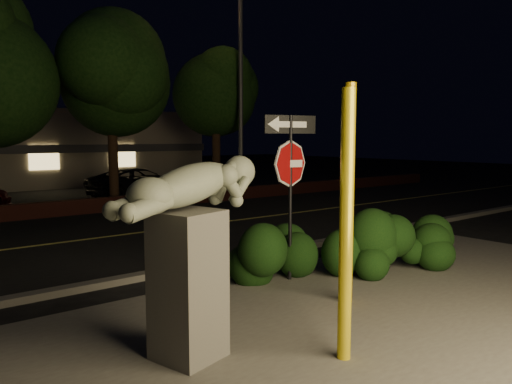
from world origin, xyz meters
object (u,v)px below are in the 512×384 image
Objects in this scene: yellow_pole_right at (349,195)px; streetlight at (236,68)px; sculpture at (190,236)px; signpost at (290,164)px; parked_car_dark at (140,182)px; yellow_pole_left at (346,228)px.

streetlight reaches higher than yellow_pole_right.
streetlight is (9.44, 11.95, 3.96)m from sculpture.
signpost is 1.26× the size of sculpture.
signpost is at bearing -111.76° from streetlight.
streetlight is at bearing -142.34° from parked_car_dark.
signpost is (1.68, 2.75, 0.54)m from yellow_pole_left.
yellow_pole_right is at bearing 40.29° from yellow_pole_left.
streetlight is (8.10, 13.09, 3.85)m from yellow_pole_left.
yellow_pole_right is 0.37× the size of streetlight.
yellow_pole_right is at bearing 161.23° from parked_car_dark.
sculpture reaches higher than parked_car_dark.
streetlight is 6.39m from parked_car_dark.
streetlight is (6.42, 10.33, 3.31)m from signpost.
signpost is at bearing 84.79° from yellow_pole_right.
yellow_pole_right reaches higher than yellow_pole_left.
yellow_pole_left reaches higher than sculpture.
yellow_pole_right is at bearing -108.99° from streetlight.
streetlight is at bearing 71.69° from signpost.
yellow_pole_left reaches higher than signpost.
signpost is at bearing 160.33° from parked_car_dark.
yellow_pole_right is 1.45× the size of sculpture.
signpost is 14.00m from parked_car_dark.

